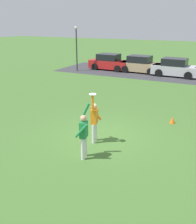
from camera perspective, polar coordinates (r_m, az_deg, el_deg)
The scene contains 10 objects.
ground_plane at distance 10.90m, azimuth 0.80°, elevation -5.63°, with size 120.00×120.00×0.00m, color #426B2D.
person_catcher at distance 10.09m, azimuth -0.82°, elevation -1.70°, with size 0.49×0.57×2.08m.
person_defender at distance 8.91m, azimuth -3.26°, elevation -4.77°, with size 0.51×0.60×2.04m.
frisbee_disc at distance 9.53m, azimuth -1.23°, elevation 4.04°, with size 0.27×0.27×0.02m, color white.
parked_car_red at distance 26.30m, azimuth 2.62°, elevation 11.14°, with size 4.17×2.17×1.59m.
parked_car_tan at distance 25.16m, azimuth 9.59°, elevation 10.50°, with size 4.17×2.17×1.59m.
parked_car_silver at distance 24.06m, azimuth 17.09°, elevation 9.49°, with size 4.17×2.17×1.59m.
parking_strip at distance 24.81m, azimuth 13.60°, elevation 8.39°, with size 19.87×6.40×0.01m, color #38383D.
lamppost_by_lot at distance 25.49m, azimuth -4.90°, elevation 15.02°, with size 0.28×0.28×4.26m.
field_cone_orange at distance 12.79m, azimuth 16.50°, elevation -1.76°, with size 0.26×0.26×0.32m, color orange.
Camera 1 is at (4.20, -8.90, 4.68)m, focal length 40.41 mm.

